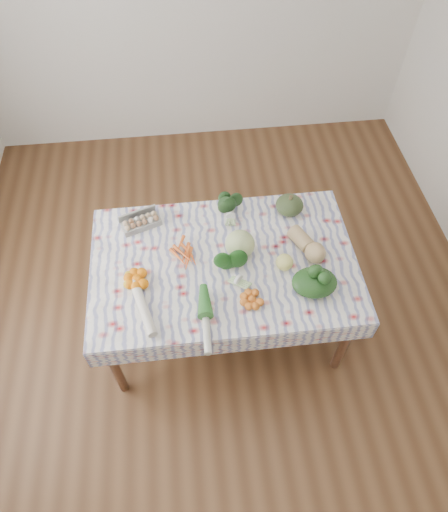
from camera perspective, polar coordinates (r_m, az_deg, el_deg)
The scene contains 16 objects.
ground at distance 3.49m, azimuth -0.00°, elevation -8.07°, with size 4.50×4.50×0.00m, color #52321C.
dining_table at distance 2.91m, azimuth -0.00°, elevation -1.67°, with size 1.60×1.00×0.75m.
tablecloth at distance 2.85m, azimuth -0.00°, elevation -0.77°, with size 1.66×1.06×0.01m, color white.
egg_carton at distance 3.04m, azimuth -10.30°, elevation 4.06°, with size 0.26×0.10×0.07m, color #A2A39D.
carrot_bunch at distance 2.88m, azimuth -5.02°, elevation 0.66°, with size 0.20×0.18×0.04m, color orange.
kale_bunch at distance 3.04m, azimuth 0.85°, elevation 6.17°, with size 0.17×0.15×0.15m, color #1C3B19.
kabocha_squash at distance 3.10m, azimuth 8.19°, elevation 6.32°, with size 0.19×0.19×0.12m, color #384926.
cabbage at distance 2.81m, azimuth 2.01°, elevation 1.46°, with size 0.18×0.18×0.18m, color #AFC27A.
butternut_squash at distance 2.89m, azimuth 10.41°, elevation 1.51°, with size 0.13×0.28×0.13m, color tan.
orange_cluster at distance 2.78m, azimuth -10.81°, elevation -2.87°, with size 0.21×0.21×0.07m, color orange.
broccoli at distance 2.72m, azimuth 0.90°, elevation -2.09°, with size 0.17×0.17×0.12m, color #1A5117.
mandarin_cluster at distance 2.67m, azimuth 3.51°, elevation -5.38°, with size 0.17×0.17×0.05m, color orange.
grapefruit at distance 2.80m, azimuth 7.57°, elevation -0.77°, with size 0.11×0.11×0.11m, color #EEEB76.
spinach_bag at distance 2.74m, azimuth 11.23°, elevation -3.25°, with size 0.27×0.22×0.12m, color #183814.
daikon at distance 2.67m, azimuth -10.09°, elevation -6.36°, with size 0.06×0.06×0.40m, color silver.
leek at distance 2.60m, azimuth -2.28°, elevation -8.01°, with size 0.05×0.05×0.41m, color beige.
Camera 1 is at (-0.19, -1.66, 3.06)m, focal length 32.00 mm.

